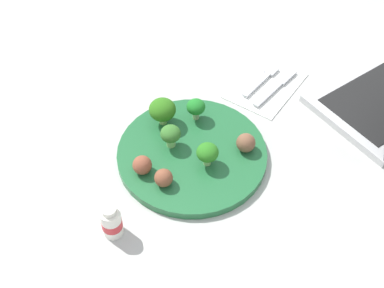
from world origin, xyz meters
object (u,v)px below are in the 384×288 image
plate (192,154)px  broccoli_floret_front_right (207,153)px  meatball_mid_left (164,178)px  fork (262,79)px  broccoli_floret_front_left (196,107)px  meatball_back_left (246,143)px  knife (277,86)px  yogurt_bottle (109,220)px  napkin (267,86)px  broccoli_floret_far_rim (162,110)px  meatball_front_left (142,165)px  broccoli_floret_mid_left (171,135)px

plate → broccoli_floret_front_right: bearing=-98.7°
meatball_mid_left → fork: meatball_mid_left is taller
broccoli_floret_front_left → meatball_back_left: (-0.01, -0.12, -0.01)m
knife → yogurt_bottle: yogurt_bottle is taller
napkin → fork: bearing=70.3°
broccoli_floret_far_rim → meatball_front_left: size_ratio=1.60×
broccoli_floret_far_rim → knife: broccoli_floret_far_rim is taller
meatball_front_left → broccoli_floret_far_rim: bearing=24.0°
knife → broccoli_floret_front_right: bearing=-176.3°
napkin → fork: size_ratio=1.42×
plate → yogurt_bottle: bearing=178.6°
broccoli_floret_far_rim → yogurt_bottle: (-0.23, -0.09, -0.02)m
fork → meatball_front_left: bearing=175.8°
meatball_back_left → broccoli_floret_mid_left: bearing=124.4°
broccoli_floret_mid_left → meatball_back_left: 0.14m
plate → yogurt_bottle: (-0.21, 0.00, 0.02)m
meatball_front_left → meatball_back_left: 0.19m
knife → plate: bearing=175.0°
meatball_front_left → meatball_back_left: (0.16, -0.11, 0.00)m
broccoli_floret_mid_left → broccoli_floret_front_left: bearing=5.3°
broccoli_floret_front_right → yogurt_bottle: size_ratio=0.69×
meatball_back_left → knife: meatball_back_left is taller
yogurt_bottle → broccoli_floret_far_rim: bearing=20.3°
broccoli_floret_far_rim → yogurt_bottle: bearing=-159.7°
napkin → yogurt_bottle: 0.46m
meatball_back_left → fork: bearing=24.4°
meatball_mid_left → yogurt_bottle: size_ratio=0.48×
broccoli_floret_front_left → fork: 0.19m
napkin → meatball_front_left: bearing=172.7°
fork → yogurt_bottle: (-0.47, -0.01, 0.02)m
broccoli_floret_mid_left → meatball_front_left: bearing=-179.5°
broccoli_floret_front_right → meatball_back_left: bearing=-25.7°
plate → broccoli_floret_front_right: (-0.01, -0.04, 0.04)m
napkin → knife: bearing=-64.9°
broccoli_floret_front_left → napkin: (0.18, -0.05, -0.04)m
meatball_mid_left → fork: bearing=3.6°
broccoli_floret_far_rim → meatball_front_left: bearing=-156.0°
meatball_back_left → knife: bearing=14.8°
broccoli_floret_front_right → broccoli_floret_far_rim: bearing=77.5°
broccoli_floret_mid_left → knife: 0.28m
meatball_mid_left → meatball_back_left: bearing=-23.1°
broccoli_floret_front_right → broccoli_floret_front_left: bearing=48.3°
broccoli_floret_front_left → meatball_mid_left: (-0.16, -0.06, -0.01)m
broccoli_floret_front_left → meatball_back_left: size_ratio=1.27×
broccoli_floret_front_left → yogurt_bottle: bearing=-171.3°
broccoli_floret_front_left → fork: broccoli_floret_front_left is taller
broccoli_floret_far_rim → fork: broccoli_floret_far_rim is taller
broccoli_floret_front_right → napkin: (0.26, 0.04, -0.04)m
broccoli_floret_front_left → knife: (0.19, -0.07, -0.04)m
plate → broccoli_floret_mid_left: broccoli_floret_mid_left is taller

